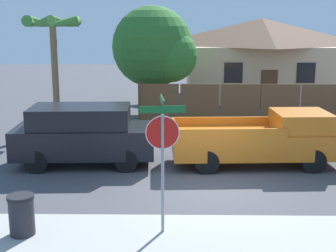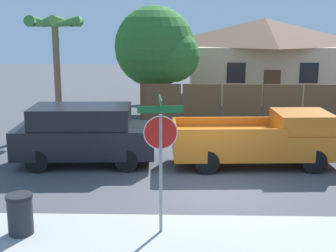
{
  "view_description": "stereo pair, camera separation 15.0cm",
  "coord_description": "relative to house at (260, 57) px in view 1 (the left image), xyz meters",
  "views": [
    {
      "loc": [
        -1.01,
        -12.38,
        4.44
      ],
      "look_at": [
        -1.21,
        0.58,
        1.6
      ],
      "focal_mm": 50.0,
      "sensor_mm": 36.0,
      "label": 1
    },
    {
      "loc": [
        -0.86,
        -12.38,
        4.44
      ],
      "look_at": [
        -1.21,
        0.58,
        1.6
      ],
      "focal_mm": 50.0,
      "sensor_mm": 36.0,
      "label": 2
    }
  ],
  "objects": [
    {
      "name": "red_suv",
      "position": [
        -8.02,
        -13.88,
        -1.45
      ],
      "size": [
        4.49,
        2.16,
        1.9
      ],
      "rotation": [
        0.0,
        0.0,
        0.05
      ],
      "color": "black",
      "rests_on": "ground"
    },
    {
      "name": "oak_tree",
      "position": [
        -6.05,
        -5.2,
        0.78
      ],
      "size": [
        4.18,
        3.98,
        5.33
      ],
      "color": "brown",
      "rests_on": "ground"
    },
    {
      "name": "sidewalk_strip",
      "position": [
        -4.1,
        -19.55,
        -2.46
      ],
      "size": [
        36.0,
        3.2,
        0.01
      ],
      "color": "#A3A39E",
      "rests_on": "ground"
    },
    {
      "name": "orange_pickup",
      "position": [
        -2.34,
        -13.87,
        -1.62
      ],
      "size": [
        5.33,
        2.16,
        1.73
      ],
      "rotation": [
        0.0,
        0.0,
        0.05
      ],
      "color": "orange",
      "rests_on": "ground"
    },
    {
      "name": "wooden_fence",
      "position": [
        -0.24,
        -6.86,
        -1.6
      ],
      "size": [
        13.2,
        0.12,
        1.83
      ],
      "color": "brown",
      "rests_on": "ground"
    },
    {
      "name": "trash_bin",
      "position": [
        -8.38,
        -19.04,
        -2.02
      ],
      "size": [
        0.57,
        0.57,
        0.89
      ],
      "color": "#28282D",
      "rests_on": "ground"
    },
    {
      "name": "stop_sign",
      "position": [
        -5.37,
        -18.86,
        -0.46
      ],
      "size": [
        0.95,
        0.86,
        2.97
      ],
      "rotation": [
        0.0,
        0.0,
        0.11
      ],
      "color": "gray",
      "rests_on": "ground"
    },
    {
      "name": "ground_plane",
      "position": [
        -4.1,
        -15.95,
        -2.47
      ],
      "size": [
        80.0,
        80.0,
        0.0
      ],
      "primitive_type": "plane",
      "color": "#47474C"
    },
    {
      "name": "house",
      "position": [
        0.0,
        0.0,
        0.0
      ],
      "size": [
        9.41,
        6.28,
        4.77
      ],
      "color": "beige",
      "rests_on": "ground"
    },
    {
      "name": "palm_tree",
      "position": [
        -10.1,
        -8.98,
        1.6
      ],
      "size": [
        2.38,
        2.57,
        4.77
      ],
      "color": "brown",
      "rests_on": "ground"
    }
  ]
}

